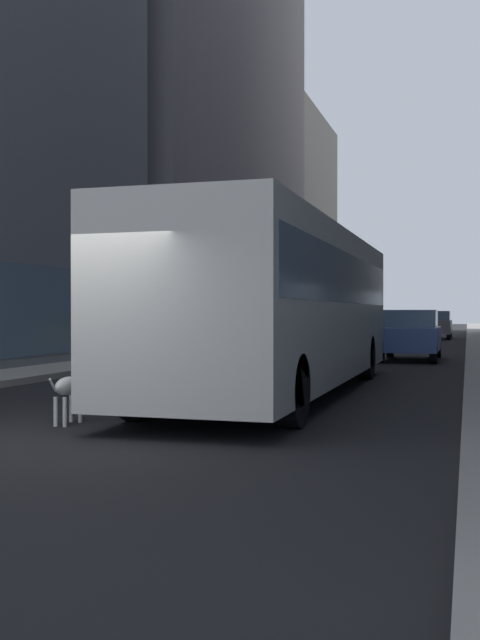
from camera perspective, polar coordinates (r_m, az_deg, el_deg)
name	(u,v)px	position (r m, az deg, el deg)	size (l,w,h in m)	color
ground_plane	(383,340)	(43.24, 10.78, -1.47)	(120.00, 120.00, 0.00)	black
sidewalk_left	(285,337)	(44.21, 3.41, -1.32)	(2.40, 110.00, 0.15)	#9E9991
building_left_mid	(155,12)	(44.86, -6.42, 22.15)	(11.66, 23.78, 36.08)	slate
building_left_far	(262,223)	(63.41, 1.70, 7.38)	(9.53, 18.67, 18.09)	gray
transit_bus	(283,300)	(14.36, 3.28, 1.52)	(2.78, 11.53, 3.05)	silver
car_grey_wagon	(436,325)	(45.17, 14.61, -0.35)	(1.72, 4.62, 1.62)	slate
car_blue_hatchback	(410,335)	(24.85, 12.77, -1.10)	(1.80, 4.02, 1.62)	#4C6BB7
car_yellow_taxi	(256,332)	(27.31, 1.19, -0.93)	(1.78, 4.49, 1.62)	yellow
car_silver_sedan	(293,329)	(33.28, 4.06, -0.66)	(1.76, 4.16, 1.62)	#B7BABF
car_black_suv	(190,338)	(20.90, -3.80, -1.40)	(1.72, 3.90, 1.62)	black
dalmatian_dog	(70,387)	(10.72, -12.71, -4.95)	(0.22, 0.96, 0.72)	white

